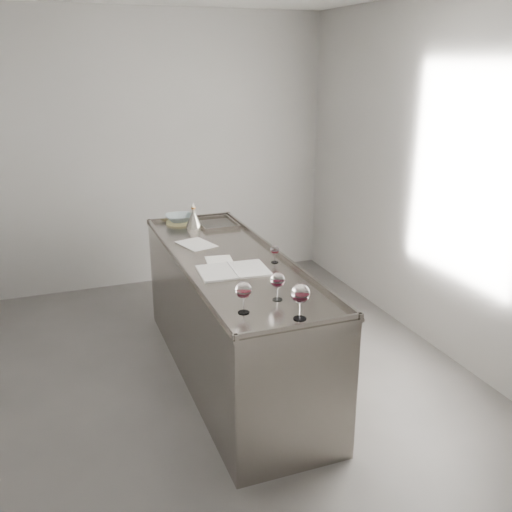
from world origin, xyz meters
name	(u,v)px	position (x,y,z in m)	size (l,w,h in m)	color
room_shell	(168,214)	(0.00, 0.00, 1.40)	(4.54, 5.04, 2.84)	#53514E
counter	(232,319)	(0.50, 0.30, 0.47)	(0.77, 2.42, 0.97)	gray
wine_glass_left	(243,291)	(0.28, -0.59, 1.07)	(0.10, 0.10, 0.19)	white
wine_glass_middle	(300,294)	(0.55, -0.78, 1.09)	(0.11, 0.11, 0.21)	white
wine_glass_right	(278,281)	(0.53, -0.49, 1.06)	(0.09, 0.09, 0.17)	white
wine_glass_small	(275,250)	(0.78, 0.13, 1.03)	(0.06, 0.06, 0.13)	white
notebook	(233,270)	(0.44, 0.06, 0.95)	(0.49, 0.35, 0.02)	white
loose_paper_top	(220,262)	(0.41, 0.28, 0.94)	(0.19, 0.27, 0.00)	white
loose_paper_under	(196,244)	(0.36, 0.73, 0.94)	(0.22, 0.31, 0.00)	silver
trivet	(179,222)	(0.38, 1.38, 0.95)	(0.23, 0.23, 0.02)	beige
ceramic_bowl	(179,218)	(0.38, 1.38, 0.99)	(0.24, 0.24, 0.06)	#8C9EA2
wine_funnel	(194,220)	(0.47, 1.20, 1.01)	(0.15, 0.15, 0.23)	#A29C90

